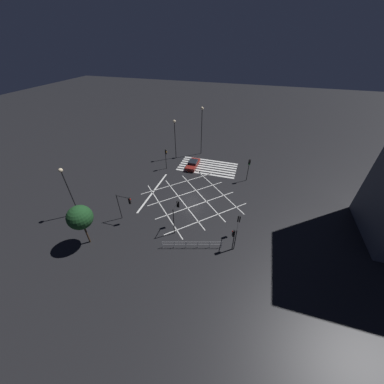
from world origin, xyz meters
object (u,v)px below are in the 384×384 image
object	(u,v)px
traffic_light_nw_cross	(238,226)
street_tree_near	(80,217)
traffic_light_se_main	(166,155)
street_lamp_west	(202,120)
street_lamp_east	(175,131)
street_lamp_far	(65,182)
traffic_light_median_north	(176,211)
traffic_light_sw_cross	(249,166)
traffic_light_ne_main	(125,203)
traffic_light_nw_main	(233,236)
waiting_car	(193,164)

from	to	relation	value
traffic_light_nw_cross	street_tree_near	distance (m)	18.62
traffic_light_se_main	street_lamp_west	xyz separation A→B (m)	(-4.68, -8.28, 4.43)
street_lamp_east	street_lamp_far	size ratio (longest dim) A/B	1.05
traffic_light_median_north	traffic_light_sw_cross	bearing A→B (deg)	-28.60
traffic_light_ne_main	street_lamp_far	bearing A→B (deg)	-172.36
traffic_light_nw_main	traffic_light_sw_cross	bearing A→B (deg)	-91.16
street_lamp_east	street_tree_near	xyz separation A→B (m)	(2.49, 24.74, -1.68)
traffic_light_se_main	street_lamp_east	size ratio (longest dim) A/B	0.51
traffic_light_ne_main	street_lamp_east	distance (m)	19.93
traffic_light_ne_main	street_lamp_far	xyz separation A→B (m)	(7.67, 1.03, 2.58)
street_lamp_far	waiting_car	size ratio (longest dim) A/B	1.67
traffic_light_ne_main	street_lamp_far	world-z (taller)	street_lamp_far
street_tree_near	street_lamp_far	bearing A→B (deg)	-38.25
traffic_light_ne_main	waiting_car	size ratio (longest dim) A/B	0.92
traffic_light_se_main	waiting_car	size ratio (longest dim) A/B	0.89
street_tree_near	street_lamp_east	bearing A→B (deg)	-95.74
traffic_light_se_main	traffic_light_median_north	world-z (taller)	traffic_light_median_north
street_tree_near	waiting_car	distance (m)	23.44
traffic_light_se_main	street_lamp_east	xyz separation A→B (m)	(-0.09, -4.87, 2.99)
waiting_car	traffic_light_sw_cross	bearing A→B (deg)	79.21
traffic_light_se_main	street_lamp_west	distance (m)	10.49
traffic_light_sw_cross	street_lamp_west	size ratio (longest dim) A/B	0.43
street_tree_near	traffic_light_sw_cross	bearing A→B (deg)	-131.40
traffic_light_se_main	traffic_light_nw_main	bearing A→B (deg)	-46.59
traffic_light_sw_cross	street_lamp_west	distance (m)	14.02
traffic_light_sw_cross	traffic_light_nw_cross	xyz separation A→B (m)	(0.03, 14.32, -0.58)
traffic_light_nw_main	street_lamp_far	bearing A→B (deg)	0.21
traffic_light_sw_cross	traffic_light_nw_main	world-z (taller)	traffic_light_sw_cross
traffic_light_ne_main	waiting_car	distance (m)	17.78
street_tree_near	waiting_car	world-z (taller)	street_tree_near
traffic_light_sw_cross	waiting_car	distance (m)	11.11
traffic_light_nw_cross	street_lamp_far	xyz separation A→B (m)	(22.69, 1.73, 3.21)
street_lamp_east	street_lamp_west	xyz separation A→B (m)	(-4.59, -3.41, 1.44)
street_lamp_west	street_lamp_east	bearing A→B (deg)	36.59
traffic_light_nw_main	street_lamp_west	xyz separation A→B (m)	(10.27, -24.08, 5.00)
traffic_light_ne_main	street_lamp_far	distance (m)	8.16
traffic_light_ne_main	street_lamp_west	bearing A→B (deg)	79.08
traffic_light_nw_main	street_lamp_west	world-z (taller)	street_lamp_west
traffic_light_sw_cross	traffic_light_ne_main	bearing A→B (deg)	-45.06
traffic_light_ne_main	traffic_light_nw_main	size ratio (longest dim) A/B	1.29
waiting_car	street_lamp_west	bearing A→B (deg)	179.46
traffic_light_ne_main	traffic_light_median_north	xyz separation A→B (m)	(-7.13, -0.49, -0.04)
traffic_light_median_north	street_lamp_east	distance (m)	20.75
traffic_light_ne_main	street_lamp_east	xyz separation A→B (m)	(0.13, -19.73, 2.82)
street_tree_near	traffic_light_se_main	bearing A→B (deg)	-96.87
traffic_light_sw_cross	street_lamp_east	distance (m)	16.15
traffic_light_nw_cross	street_lamp_far	world-z (taller)	street_lamp_far
traffic_light_median_north	street_lamp_far	xyz separation A→B (m)	(14.81, 1.52, 2.62)
traffic_light_ne_main	street_tree_near	bearing A→B (deg)	-117.52
street_lamp_west	traffic_light_nw_main	bearing A→B (deg)	113.09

